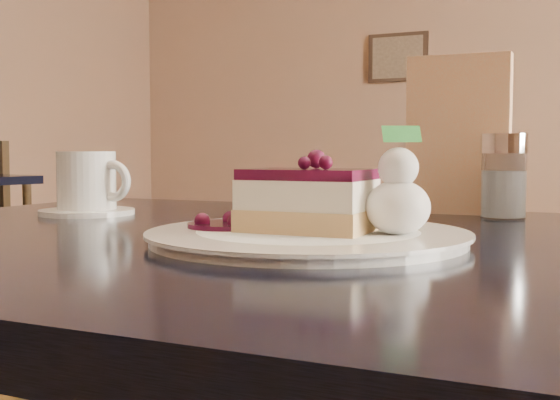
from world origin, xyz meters
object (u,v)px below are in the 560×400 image
at_px(dessert_plate, 308,237).
at_px(coffee_set, 88,186).
at_px(main_table, 326,313).
at_px(cheesecake_slice, 308,201).

bearing_deg(dessert_plate, coffee_set, 158.90).
xyz_separation_m(main_table, coffee_set, (-0.43, 0.11, 0.13)).
relative_size(main_table, cheesecake_slice, 10.00).
bearing_deg(cheesecake_slice, coffee_set, 158.91).
xyz_separation_m(cheesecake_slice, coffee_set, (-0.43, 0.17, -0.00)).
height_order(main_table, cheesecake_slice, cheesecake_slice).
height_order(dessert_plate, coffee_set, coffee_set).
distance_m(dessert_plate, coffee_set, 0.46).
bearing_deg(cheesecake_slice, dessert_plate, 0.00).
bearing_deg(main_table, cheesecake_slice, -90.00).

